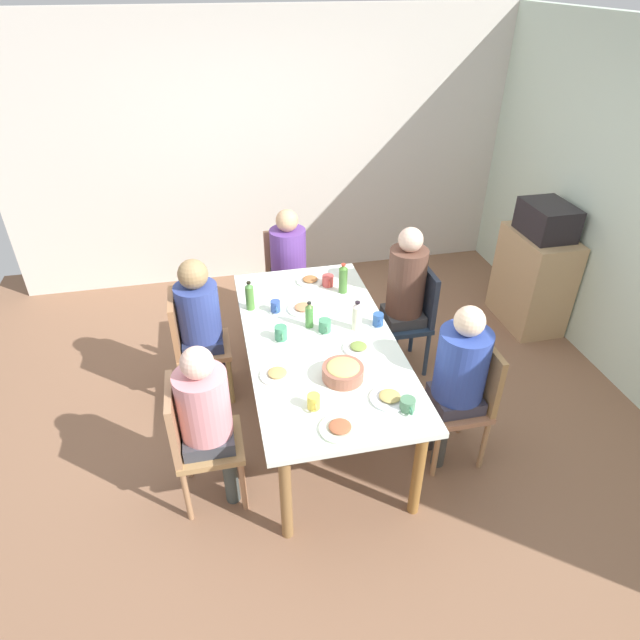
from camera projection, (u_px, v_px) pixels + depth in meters
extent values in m
plane|color=#896147|center=(320.00, 419.00, 4.08)|extent=(5.88, 5.88, 0.00)
cube|color=silver|center=(267.00, 153.00, 5.38)|extent=(0.12, 5.14, 2.60)
cube|color=white|center=(320.00, 341.00, 3.67)|extent=(2.03, 1.00, 0.04)
cylinder|color=#8B6040|center=(251.00, 321.00, 4.56)|extent=(0.07, 0.07, 0.72)
cylinder|color=olive|center=(286.00, 495.00, 3.07)|extent=(0.07, 0.07, 0.72)
cylinder|color=olive|center=(342.00, 310.00, 4.70)|extent=(0.07, 0.07, 0.72)
cylinder|color=olive|center=(418.00, 472.00, 3.21)|extent=(0.07, 0.07, 0.72)
cube|color=tan|center=(210.00, 444.00, 3.28)|extent=(0.40, 0.40, 0.04)
cylinder|color=tan|center=(186.00, 453.00, 3.52)|extent=(0.04, 0.04, 0.43)
cylinder|color=#A87B55|center=(187.00, 495.00, 3.24)|extent=(0.04, 0.04, 0.43)
cylinder|color=#A97A4B|center=(238.00, 445.00, 3.58)|extent=(0.04, 0.04, 0.43)
cylinder|color=#AA7854|center=(243.00, 486.00, 3.30)|extent=(0.04, 0.04, 0.43)
cube|color=tan|center=(174.00, 420.00, 3.12)|extent=(0.38, 0.04, 0.45)
cylinder|color=#48383B|center=(229.00, 456.00, 3.48)|extent=(0.09, 0.09, 0.45)
cylinder|color=#3E4744|center=(231.00, 475.00, 3.35)|extent=(0.09, 0.09, 0.45)
cube|color=#3E414A|center=(209.00, 437.00, 3.25)|extent=(0.30, 0.30, 0.10)
cylinder|color=pink|center=(203.00, 404.00, 3.10)|extent=(0.31, 0.31, 0.43)
sphere|color=beige|center=(197.00, 363.00, 2.94)|extent=(0.19, 0.19, 0.19)
cube|color=#A97848|center=(289.00, 285.00, 4.91)|extent=(0.40, 0.40, 0.04)
cylinder|color=#A38653|center=(304.00, 294.00, 5.20)|extent=(0.04, 0.04, 0.43)
cylinder|color=#B47D4F|center=(270.00, 298.00, 5.14)|extent=(0.04, 0.04, 0.43)
cylinder|color=#A7884D|center=(311.00, 313.00, 4.93)|extent=(0.04, 0.04, 0.43)
cylinder|color=#AD7647|center=(275.00, 317.00, 4.87)|extent=(0.04, 0.04, 0.43)
cube|color=#A77656|center=(285.00, 253.00, 4.93)|extent=(0.04, 0.38, 0.45)
cylinder|color=#383D4A|center=(300.00, 309.00, 4.96)|extent=(0.09, 0.09, 0.45)
cylinder|color=#43423A|center=(283.00, 311.00, 4.93)|extent=(0.09, 0.09, 0.45)
cube|color=#3C3F3B|center=(289.00, 279.00, 4.88)|extent=(0.30, 0.30, 0.10)
cylinder|color=#663D97|center=(288.00, 253.00, 4.73)|extent=(0.31, 0.31, 0.43)
sphere|color=tan|center=(287.00, 221.00, 4.56)|extent=(0.19, 0.19, 0.19)
cube|color=#24354B|center=(402.00, 322.00, 4.39)|extent=(0.40, 0.40, 0.04)
cylinder|color=#2E3E52|center=(427.00, 354.00, 4.41)|extent=(0.04, 0.04, 0.43)
cylinder|color=#233650|center=(412.00, 331.00, 4.69)|extent=(0.04, 0.04, 0.43)
cylinder|color=#244151|center=(387.00, 359.00, 4.35)|extent=(0.04, 0.04, 0.43)
cylinder|color=#303252|center=(375.00, 336.00, 4.63)|extent=(0.04, 0.04, 0.43)
cube|color=#2C3445|center=(426.00, 295.00, 4.30)|extent=(0.38, 0.04, 0.45)
cylinder|color=#413838|center=(392.00, 351.00, 4.43)|extent=(0.09, 0.09, 0.45)
cylinder|color=#48443F|center=(386.00, 340.00, 4.56)|extent=(0.09, 0.09, 0.45)
cube|color=#39393B|center=(403.00, 316.00, 4.36)|extent=(0.30, 0.30, 0.10)
cylinder|color=brown|center=(406.00, 282.00, 4.18)|extent=(0.30, 0.30, 0.54)
sphere|color=beige|center=(411.00, 240.00, 3.99)|extent=(0.19, 0.19, 0.19)
cube|color=#B57958|center=(454.00, 406.00, 3.57)|extent=(0.40, 0.40, 0.04)
cylinder|color=#AD8155|center=(484.00, 444.00, 3.58)|extent=(0.04, 0.04, 0.43)
cylinder|color=#AC7851|center=(462.00, 410.00, 3.86)|extent=(0.04, 0.04, 0.43)
cylinder|color=tan|center=(436.00, 452.00, 3.52)|extent=(0.04, 0.04, 0.43)
cylinder|color=#A8854B|center=(417.00, 417.00, 3.80)|extent=(0.04, 0.04, 0.43)
cube|color=#AC7F4C|center=(485.00, 374.00, 3.47)|extent=(0.38, 0.04, 0.45)
cylinder|color=#403F3A|center=(441.00, 440.00, 3.60)|extent=(0.09, 0.09, 0.45)
cylinder|color=#463C3B|center=(432.00, 423.00, 3.73)|extent=(0.09, 0.09, 0.45)
cube|color=#3D3A48|center=(455.00, 399.00, 3.53)|extent=(0.30, 0.30, 0.10)
cylinder|color=#2F47A1|center=(462.00, 364.00, 3.37)|extent=(0.33, 0.33, 0.48)
sphere|color=beige|center=(470.00, 321.00, 3.19)|extent=(0.19, 0.19, 0.19)
cube|color=tan|center=(204.00, 347.00, 4.11)|extent=(0.40, 0.40, 0.04)
cylinder|color=tan|center=(185.00, 360.00, 4.34)|extent=(0.04, 0.04, 0.43)
cylinder|color=#A38548|center=(185.00, 387.00, 4.07)|extent=(0.04, 0.04, 0.43)
cylinder|color=#B5824C|center=(227.00, 355.00, 4.40)|extent=(0.04, 0.04, 0.43)
cylinder|color=#A98950|center=(230.00, 381.00, 4.13)|extent=(0.04, 0.04, 0.43)
cube|color=#AC764C|center=(175.00, 325.00, 3.95)|extent=(0.38, 0.04, 0.45)
cylinder|color=#302E49|center=(219.00, 361.00, 4.31)|extent=(0.09, 0.09, 0.45)
cylinder|color=#302F44|center=(220.00, 374.00, 4.18)|extent=(0.09, 0.09, 0.45)
cube|color=#252D4E|center=(203.00, 341.00, 4.08)|extent=(0.30, 0.30, 0.10)
cylinder|color=#354694|center=(198.00, 312.00, 3.93)|extent=(0.31, 0.31, 0.43)
sphere|color=#9E7D52|center=(193.00, 274.00, 3.76)|extent=(0.21, 0.21, 0.21)
cylinder|color=white|center=(310.00, 281.00, 4.31)|extent=(0.22, 0.22, 0.01)
ellipsoid|color=#AC6B3C|center=(310.00, 279.00, 4.30)|extent=(0.12, 0.12, 0.02)
cylinder|color=white|center=(277.00, 375.00, 3.33)|extent=(0.22, 0.22, 0.01)
ellipsoid|color=tan|center=(277.00, 373.00, 3.31)|extent=(0.12, 0.12, 0.02)
cylinder|color=silver|center=(390.00, 398.00, 3.15)|extent=(0.23, 0.23, 0.01)
ellipsoid|color=tan|center=(390.00, 396.00, 3.14)|extent=(0.13, 0.13, 0.02)
cylinder|color=silver|center=(340.00, 429.00, 2.94)|extent=(0.23, 0.23, 0.01)
ellipsoid|color=#AE5D3B|center=(340.00, 426.00, 2.93)|extent=(0.13, 0.13, 0.02)
cylinder|color=white|center=(303.00, 309.00, 3.96)|extent=(0.23, 0.23, 0.01)
ellipsoid|color=tan|center=(303.00, 307.00, 3.95)|extent=(0.13, 0.13, 0.02)
cylinder|color=white|center=(358.00, 348.00, 3.55)|extent=(0.20, 0.20, 0.01)
ellipsoid|color=olive|center=(359.00, 346.00, 3.54)|extent=(0.11, 0.11, 0.02)
cylinder|color=#9D5D49|center=(343.00, 373.00, 3.29)|extent=(0.26, 0.26, 0.09)
ellipsoid|color=#CBBC6A|center=(343.00, 367.00, 3.26)|extent=(0.20, 0.20, 0.04)
cylinder|color=#478D64|center=(325.00, 326.00, 3.71)|extent=(0.09, 0.09, 0.09)
torus|color=#4D8460|center=(327.00, 330.00, 3.67)|extent=(0.05, 0.01, 0.05)
cylinder|color=#50825D|center=(407.00, 404.00, 3.06)|extent=(0.09, 0.09, 0.07)
torus|color=#40845F|center=(411.00, 411.00, 3.01)|extent=(0.05, 0.01, 0.05)
cylinder|color=#CB4745|center=(328.00, 281.00, 4.24)|extent=(0.09, 0.09, 0.09)
torus|color=#D34638|center=(329.00, 284.00, 4.20)|extent=(0.05, 0.01, 0.05)
cylinder|color=#324F9F|center=(275.00, 306.00, 3.93)|extent=(0.07, 0.07, 0.09)
torus|color=#336097|center=(276.00, 310.00, 3.89)|extent=(0.05, 0.01, 0.05)
cylinder|color=#428C66|center=(281.00, 333.00, 3.63)|extent=(0.08, 0.08, 0.10)
torus|color=#478D5D|center=(282.00, 337.00, 3.59)|extent=(0.05, 0.01, 0.05)
cylinder|color=#E6CB48|center=(314.00, 401.00, 3.07)|extent=(0.07, 0.07, 0.09)
torus|color=#EDC04C|center=(315.00, 407.00, 3.03)|extent=(0.05, 0.01, 0.05)
cylinder|color=#2D569E|center=(378.00, 319.00, 3.78)|extent=(0.07, 0.07, 0.09)
torus|color=#3763A7|center=(380.00, 323.00, 3.74)|extent=(0.05, 0.01, 0.05)
cylinder|color=#457531|center=(343.00, 280.00, 4.13)|extent=(0.07, 0.07, 0.20)
cone|color=#4A832E|center=(343.00, 267.00, 4.06)|extent=(0.06, 0.06, 0.03)
cylinder|color=red|center=(344.00, 265.00, 4.05)|extent=(0.03, 0.03, 0.01)
cylinder|color=#4C7F35|center=(250.00, 298.00, 3.93)|extent=(0.06, 0.06, 0.19)
cone|color=#4B833D|center=(249.00, 285.00, 3.87)|extent=(0.06, 0.06, 0.03)
cylinder|color=black|center=(249.00, 283.00, 3.86)|extent=(0.03, 0.03, 0.01)
cylinder|color=#ECE7CA|center=(357.00, 318.00, 3.71)|extent=(0.07, 0.07, 0.18)
cone|color=silver|center=(357.00, 305.00, 3.65)|extent=(0.06, 0.06, 0.03)
cylinder|color=black|center=(358.00, 302.00, 3.64)|extent=(0.03, 0.03, 0.01)
cylinder|color=#46853B|center=(309.00, 317.00, 3.74)|extent=(0.06, 0.06, 0.16)
cone|color=#4D7632|center=(309.00, 305.00, 3.69)|extent=(0.05, 0.05, 0.03)
cylinder|color=black|center=(309.00, 303.00, 3.68)|extent=(0.03, 0.03, 0.01)
cube|color=tan|center=(532.00, 280.00, 4.97)|extent=(0.70, 0.44, 0.90)
cube|color=black|center=(547.00, 220.00, 4.64)|extent=(0.48, 0.36, 0.28)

